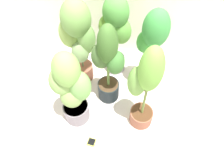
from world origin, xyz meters
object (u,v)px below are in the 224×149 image
(potted_plant_center, at_px, (108,63))
(nutrient_bottle, at_px, (61,75))
(potted_plant_back_left, at_px, (78,36))
(potted_plant_front_left, at_px, (71,88))
(potted_plant_front_right, at_px, (145,86))
(potted_plant_back_center, at_px, (116,30))
(hygrometer_box, at_px, (92,142))
(potted_plant_back_right, at_px, (151,47))

(potted_plant_center, height_order, nutrient_bottle, potted_plant_center)
(potted_plant_back_left, distance_m, potted_plant_front_left, 0.52)
(potted_plant_front_right, xyz_separation_m, potted_plant_back_center, (-0.28, 0.66, -0.01))
(potted_plant_back_center, bearing_deg, potted_plant_back_left, -154.86)
(potted_plant_front_right, distance_m, hygrometer_box, 0.78)
(potted_plant_front_right, height_order, potted_plant_back_right, potted_plant_front_right)
(potted_plant_front_right, xyz_separation_m, nutrient_bottle, (-0.87, 0.42, -0.48))
(potted_plant_front_right, bearing_deg, hygrometer_box, -147.92)
(potted_plant_center, distance_m, potted_plant_back_left, 0.40)
(potted_plant_center, bearing_deg, nutrient_bottle, 164.28)
(potted_plant_center, distance_m, potted_plant_back_right, 0.44)
(potted_plant_front_right, relative_size, potted_plant_back_center, 1.07)
(potted_plant_center, distance_m, nutrient_bottle, 0.70)
(potted_plant_front_left, bearing_deg, hygrometer_box, -56.93)
(potted_plant_front_left, bearing_deg, potted_plant_back_left, 91.25)
(hygrometer_box, xyz_separation_m, nutrient_bottle, (-0.42, 0.70, 0.11))
(potted_plant_back_right, bearing_deg, potted_plant_back_left, 177.53)
(potted_plant_front_right, xyz_separation_m, hygrometer_box, (-0.44, -0.28, -0.58))
(potted_plant_back_center, relative_size, potted_plant_front_left, 1.05)
(potted_plant_front_right, relative_size, nutrient_bottle, 4.11)
(potted_plant_back_left, height_order, potted_plant_back_right, potted_plant_back_left)
(hygrometer_box, relative_size, nutrient_bottle, 0.38)
(potted_plant_front_right, bearing_deg, potted_plant_back_left, 141.40)
(potted_plant_center, bearing_deg, potted_plant_back_center, 83.52)
(hygrometer_box, bearing_deg, potted_plant_back_center, -176.65)
(potted_plant_back_center, distance_m, potted_plant_front_left, 0.76)
(potted_plant_back_center, distance_m, potted_plant_back_right, 0.40)
(potted_plant_center, bearing_deg, potted_plant_front_right, -39.31)
(potted_plant_back_center, xyz_separation_m, nutrient_bottle, (-0.59, -0.25, -0.46))
(potted_plant_back_left, bearing_deg, potted_plant_back_center, 25.14)
(potted_plant_center, height_order, potted_plant_back_right, potted_plant_back_right)
(potted_plant_front_right, relative_size, hygrometer_box, 10.91)
(potted_plant_back_left, relative_size, potted_plant_front_left, 1.11)
(nutrient_bottle, bearing_deg, potted_plant_back_right, 3.22)
(potted_plant_back_right, xyz_separation_m, potted_plant_front_left, (-0.68, -0.48, -0.05))
(potted_plant_front_right, distance_m, potted_plant_center, 0.42)
(potted_plant_front_right, relative_size, potted_plant_front_left, 1.12)
(potted_plant_back_center, distance_m, hygrometer_box, 1.11)
(potted_plant_front_right, distance_m, potted_plant_back_left, 0.80)
(potted_plant_center, bearing_deg, hygrometer_box, -102.19)
(potted_plant_back_left, bearing_deg, potted_plant_front_left, -88.75)
(potted_plant_back_right, relative_size, potted_plant_front_left, 1.07)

